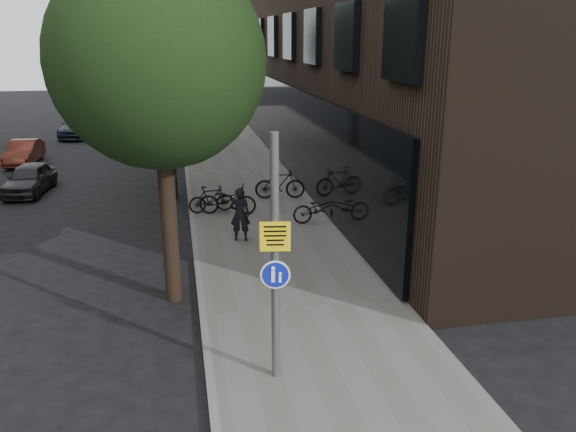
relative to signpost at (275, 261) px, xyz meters
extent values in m
plane|color=black|center=(0.86, -0.87, -2.28)|extent=(120.00, 120.00, 0.00)
cube|color=#64625D|center=(1.11, 9.13, -2.22)|extent=(4.50, 60.00, 0.12)
cube|color=slate|center=(-1.14, 9.13, -2.21)|extent=(0.15, 60.00, 0.13)
cylinder|color=black|center=(-1.74, 3.63, -0.68)|extent=(0.36, 0.36, 3.20)
sphere|color=black|center=(-1.74, 3.63, 3.02)|extent=(4.40, 4.40, 4.40)
sphere|color=black|center=(-1.34, 4.43, 2.02)|extent=(2.64, 2.64, 2.64)
cylinder|color=black|center=(-1.74, 12.13, -0.68)|extent=(0.36, 0.36, 3.20)
sphere|color=black|center=(-1.74, 12.13, 3.02)|extent=(5.00, 5.00, 5.00)
sphere|color=black|center=(-1.34, 12.93, 2.02)|extent=(3.00, 3.00, 3.00)
cylinder|color=black|center=(-1.74, 21.13, -0.68)|extent=(0.36, 0.36, 3.20)
sphere|color=black|center=(-1.74, 21.13, 3.02)|extent=(5.00, 5.00, 5.00)
sphere|color=black|center=(-1.34, 21.93, 2.02)|extent=(3.00, 3.00, 3.00)
cylinder|color=#595B5E|center=(0.00, 0.00, -0.02)|extent=(0.14, 0.14, 4.27)
cube|color=#DDB80B|center=(0.00, 0.00, 0.45)|extent=(0.49, 0.10, 0.49)
cylinder|color=#0E199E|center=(0.00, 0.00, -0.21)|extent=(0.43, 0.08, 0.44)
cylinder|color=white|center=(0.00, 0.00, -0.21)|extent=(0.49, 0.09, 0.49)
imported|color=black|center=(0.18, 6.91, -1.37)|extent=(0.62, 0.45, 1.57)
imported|color=black|center=(2.86, 8.02, -1.68)|extent=(1.82, 0.65, 0.95)
imported|color=black|center=(2.09, 10.99, -1.61)|extent=(1.86, 0.73, 1.09)
imported|color=black|center=(0.05, 9.49, -1.66)|extent=(2.00, 1.10, 0.99)
imported|color=black|center=(-0.47, 9.80, -1.70)|extent=(1.57, 0.64, 0.91)
imported|color=black|center=(-7.11, 14.05, -1.71)|extent=(1.67, 3.45, 1.13)
imported|color=maroon|center=(-8.58, 19.57, -1.72)|extent=(1.26, 3.38, 1.11)
imported|color=#1A222F|center=(-7.17, 27.04, -1.64)|extent=(2.19, 4.51, 1.26)
camera|label=1|loc=(-1.44, -8.36, 3.50)|focal=35.00mm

